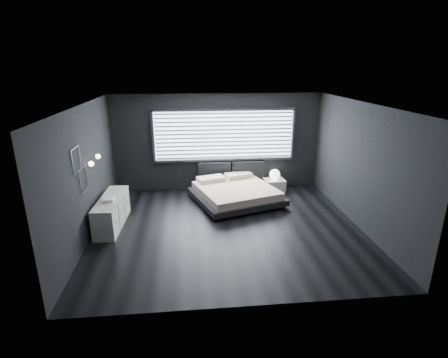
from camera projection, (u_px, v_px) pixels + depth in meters
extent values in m
plane|color=black|center=(228.00, 228.00, 8.04)|extent=(6.00, 6.00, 0.00)
plane|color=silver|center=(228.00, 104.00, 7.15)|extent=(6.00, 6.00, 0.00)
cube|color=black|center=(217.00, 142.00, 10.19)|extent=(6.00, 0.04, 2.80)
cube|color=black|center=(250.00, 225.00, 5.00)|extent=(6.00, 0.04, 2.80)
cube|color=black|center=(86.00, 174.00, 7.30)|extent=(0.04, 5.50, 2.80)
cube|color=black|center=(360.00, 166.00, 7.89)|extent=(0.04, 5.50, 2.80)
cube|color=white|center=(224.00, 135.00, 10.12)|extent=(4.00, 0.02, 1.38)
cube|color=#47474C|center=(153.00, 137.00, 9.90)|extent=(0.06, 0.08, 1.48)
cube|color=#47474C|center=(293.00, 134.00, 10.29)|extent=(0.06, 0.08, 1.48)
cube|color=#47474C|center=(224.00, 110.00, 9.86)|extent=(4.14, 0.08, 0.06)
cube|color=#47474C|center=(224.00, 160.00, 10.33)|extent=(4.14, 0.08, 0.06)
cube|color=silver|center=(224.00, 136.00, 10.07)|extent=(3.94, 0.03, 1.32)
cube|color=black|center=(214.00, 171.00, 10.34)|extent=(0.96, 0.16, 0.52)
cube|color=black|center=(248.00, 170.00, 10.44)|extent=(0.96, 0.16, 0.52)
cylinder|color=silver|center=(88.00, 164.00, 7.29)|extent=(0.10, 0.02, 0.02)
sphere|color=#FFE5B7|center=(91.00, 164.00, 7.30)|extent=(0.11, 0.11, 0.11)
cylinder|color=silver|center=(95.00, 157.00, 7.86)|extent=(0.10, 0.02, 0.02)
sphere|color=#FFE5B7|center=(98.00, 156.00, 7.86)|extent=(0.11, 0.11, 0.11)
cube|color=#47474C|center=(75.00, 148.00, 6.57)|extent=(0.01, 0.46, 0.02)
cube|color=#47474C|center=(78.00, 171.00, 6.72)|extent=(0.01, 0.46, 0.02)
cube|color=#47474C|center=(80.00, 157.00, 6.86)|extent=(0.01, 0.02, 0.46)
cube|color=#47474C|center=(73.00, 163.00, 6.43)|extent=(0.01, 0.02, 0.46)
cube|color=#47474C|center=(82.00, 168.00, 6.96)|extent=(0.01, 0.46, 0.02)
cube|color=#47474C|center=(85.00, 190.00, 7.10)|extent=(0.01, 0.46, 0.02)
cube|color=#47474C|center=(86.00, 176.00, 7.25)|extent=(0.01, 0.02, 0.46)
cube|color=#47474C|center=(80.00, 183.00, 6.81)|extent=(0.01, 0.02, 0.46)
cube|color=black|center=(217.00, 218.00, 8.47)|extent=(0.15, 0.15, 0.08)
cube|color=black|center=(281.00, 206.00, 9.17)|extent=(0.15, 0.15, 0.08)
cube|color=black|center=(194.00, 195.00, 9.88)|extent=(0.15, 0.15, 0.08)
cube|color=black|center=(251.00, 187.00, 10.58)|extent=(0.15, 0.15, 0.08)
cube|color=black|center=(236.00, 196.00, 9.49)|extent=(2.63, 2.57, 0.15)
cube|color=beige|center=(236.00, 190.00, 9.43)|extent=(2.37, 2.37, 0.19)
cube|color=beige|center=(211.00, 179.00, 9.87)|extent=(0.84, 0.61, 0.12)
cube|color=beige|center=(238.00, 175.00, 10.20)|extent=(0.84, 0.61, 0.12)
cube|color=silver|center=(274.00, 185.00, 10.33)|extent=(0.62, 0.52, 0.34)
sphere|color=white|center=(275.00, 174.00, 10.23)|extent=(0.31, 0.31, 0.31)
cube|color=silver|center=(112.00, 212.00, 8.06)|extent=(0.56, 1.72, 0.68)
cube|color=#47474C|center=(123.00, 211.00, 8.07)|extent=(0.09, 1.67, 0.66)
cube|color=white|center=(108.00, 200.00, 7.80)|extent=(0.28, 0.35, 0.04)
cube|color=white|center=(108.00, 199.00, 7.77)|extent=(0.27, 0.33, 0.03)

